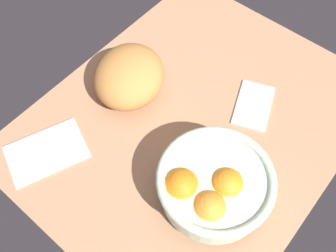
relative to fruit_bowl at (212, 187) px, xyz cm
name	(u,v)px	position (x,y,z in cm)	size (l,w,h in cm)	color
ground_plane	(193,123)	(11.79, 13.15, -7.09)	(71.64, 57.76, 3.00)	#AD7D5A
fruit_bowl	(212,187)	(0.00, 0.00, 0.00)	(20.73, 20.73, 9.73)	silver
bread_loaf	(129,76)	(9.04, 28.43, -0.78)	(16.85, 14.69, 9.62)	#C3803F
napkin_folded	(254,105)	(22.90, 5.35, -5.18)	(11.94, 7.20, 0.81)	silver
napkin_spare	(46,151)	(-13.16, 30.81, -5.18)	(15.26, 10.10, 0.81)	#B5BAC9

